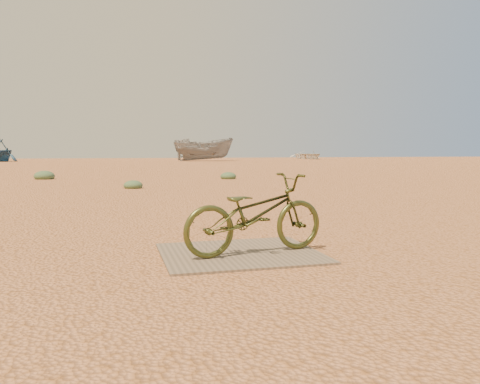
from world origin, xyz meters
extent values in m
plane|color=tan|center=(0.00, 0.00, 0.00)|extent=(120.00, 120.00, 0.00)
cube|color=#76614C|center=(0.46, 0.28, 0.01)|extent=(1.58, 1.34, 0.02)
imported|color=#42481E|center=(0.60, 0.20, 0.42)|extent=(1.59, 0.80, 0.80)
imported|color=navy|center=(-10.77, 43.27, 1.04)|extent=(4.42, 4.78, 2.08)
imported|color=gray|center=(7.91, 41.14, 1.15)|extent=(6.00, 2.46, 2.29)
imported|color=silver|center=(21.88, 47.67, 0.51)|extent=(3.79, 5.11, 1.02)
ellipsoid|color=#536D49|center=(-0.23, 9.04, 0.00)|extent=(0.52, 0.52, 0.29)
ellipsoid|color=#536D49|center=(3.34, 12.49, 0.00)|extent=(0.59, 0.59, 0.32)
ellipsoid|color=#536D49|center=(-3.19, 14.10, 0.00)|extent=(0.73, 0.73, 0.40)
camera|label=1|loc=(-0.77, -4.23, 1.06)|focal=35.00mm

